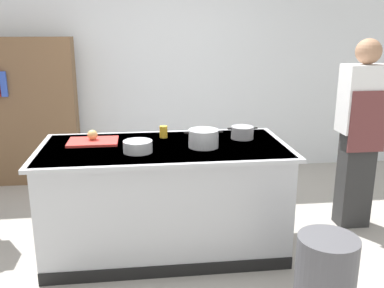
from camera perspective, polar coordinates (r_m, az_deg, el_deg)
ground_plane at (r=3.74m, az=-3.53°, el=-13.60°), size 10.00×10.00×0.00m
back_wall at (r=5.38m, az=-5.23°, el=12.08°), size 6.40×0.12×3.00m
counter_island at (r=3.54m, az=-3.65°, el=-7.02°), size 1.98×0.98×0.90m
cutting_board at (r=3.56m, az=-13.10°, el=0.31°), size 0.40×0.28×0.02m
onion at (r=3.57m, az=-13.19°, el=1.20°), size 0.08×0.08×0.08m
stock_pot at (r=3.34m, az=1.55°, el=0.76°), size 0.30×0.24×0.14m
sauce_pan at (r=3.62m, az=6.76°, el=1.54°), size 0.26×0.19×0.10m
mixing_bowl at (r=3.23m, az=-7.27°, el=-0.33°), size 0.22×0.22×0.09m
juice_cup at (r=3.63m, az=-3.84°, el=1.64°), size 0.07×0.07×0.10m
trash_bin at (r=3.01m, az=17.44°, el=-16.39°), size 0.39×0.39×0.53m
person_chef at (r=4.10m, az=21.59°, el=1.67°), size 0.38×0.25×1.72m
bookshelf at (r=5.32m, az=-21.06°, el=4.02°), size 1.10×0.31×1.70m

